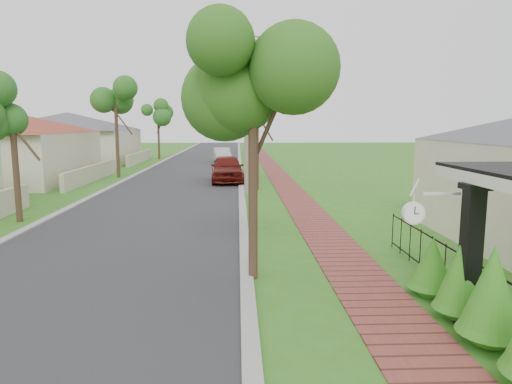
# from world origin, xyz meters

# --- Properties ---
(ground) EXTENTS (160.00, 160.00, 0.00)m
(ground) POSITION_xyz_m (0.00, 0.00, 0.00)
(ground) COLOR #396A19
(ground) RESTS_ON ground
(road) EXTENTS (7.00, 120.00, 0.02)m
(road) POSITION_xyz_m (-3.00, 20.00, 0.00)
(road) COLOR #28282B
(road) RESTS_ON ground
(kerb_right) EXTENTS (0.30, 120.00, 0.10)m
(kerb_right) POSITION_xyz_m (0.65, 20.00, 0.00)
(kerb_right) COLOR #9E9E99
(kerb_right) RESTS_ON ground
(kerb_left) EXTENTS (0.30, 120.00, 0.10)m
(kerb_left) POSITION_xyz_m (-6.65, 20.00, 0.00)
(kerb_left) COLOR #9E9E99
(kerb_left) RESTS_ON ground
(sidewalk) EXTENTS (1.50, 120.00, 0.03)m
(sidewalk) POSITION_xyz_m (3.25, 20.00, 0.00)
(sidewalk) COLOR brown
(sidewalk) RESTS_ON ground
(porch_post) EXTENTS (0.48, 0.48, 2.52)m
(porch_post) POSITION_xyz_m (4.55, -1.00, 1.12)
(porch_post) COLOR black
(porch_post) RESTS_ON ground
(picket_fence) EXTENTS (0.03, 8.02, 1.00)m
(picket_fence) POSITION_xyz_m (4.90, -0.00, 0.53)
(picket_fence) COLOR black
(picket_fence) RESTS_ON ground
(street_trees) EXTENTS (10.70, 37.65, 5.89)m
(street_trees) POSITION_xyz_m (-2.87, 26.84, 4.54)
(street_trees) COLOR #382619
(street_trees) RESTS_ON ground
(hedge_row) EXTENTS (0.90, 4.33, 1.90)m
(hedge_row) POSITION_xyz_m (4.45, -1.64, 0.77)
(hedge_row) COLOR #156D1A
(hedge_row) RESTS_ON ground
(far_house_grey) EXTENTS (15.56, 15.56, 4.60)m
(far_house_grey) POSITION_xyz_m (-14.97, 34.00, 2.34)
(far_house_grey) COLOR beige
(far_house_grey) RESTS_ON ground
(parked_car_red) EXTENTS (2.18, 4.94, 1.65)m
(parked_car_red) POSITION_xyz_m (-0.19, 19.29, 0.83)
(parked_car_red) COLOR #5C120D
(parked_car_red) RESTS_ON ground
(parked_car_white) EXTENTS (1.93, 4.20, 1.33)m
(parked_car_white) POSITION_xyz_m (-1.00, 33.83, 0.67)
(parked_car_white) COLOR silver
(parked_car_white) RESTS_ON ground
(near_tree) EXTENTS (2.14, 2.14, 5.50)m
(near_tree) POSITION_xyz_m (0.80, 1.50, 4.38)
(near_tree) COLOR #382619
(near_tree) RESTS_ON ground
(utility_pole) EXTENTS (1.20, 0.24, 8.06)m
(utility_pole) POSITION_xyz_m (0.90, 13.99, 4.09)
(utility_pole) COLOR gray
(utility_pole) RESTS_ON ground
(station_clock) EXTENTS (1.06, 0.13, 0.59)m
(station_clock) POSITION_xyz_m (3.69, -0.60, 1.95)
(station_clock) COLOR white
(station_clock) RESTS_ON ground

